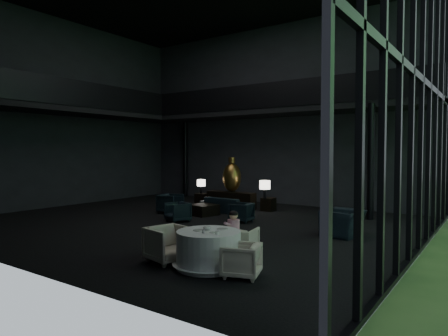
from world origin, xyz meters
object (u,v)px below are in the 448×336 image
Objects in this scene: table_lamp_left at (201,183)px; console at (231,200)px; table_lamp_right at (265,186)px; dining_chair_east at (241,260)px; dining_chair_west at (169,241)px; lounge_armchair_west at (170,202)px; bronze_urn at (232,177)px; window_armchair at (343,218)px; child at (234,224)px; sofa at (226,203)px; side_table_right at (268,204)px; dining_chair_north at (240,241)px; lounge_armchair_east at (241,212)px; dining_table at (209,252)px; coffee_table at (203,210)px; side_table_left at (202,199)px; lounge_armchair_south at (178,212)px.

console is at bearing -1.82° from table_lamp_left.
table_lamp_right is 1.13× the size of dining_chair_east.
lounge_armchair_west is at bearing 55.34° from dining_chair_west.
table_lamp_left is at bearing 178.18° from console.
bronze_urn is 1.23× the size of window_armchair.
child is at bearing -159.20° from dining_chair_east.
sofa is 3.10× the size of dining_chair_east.
table_lamp_left is 1.04× the size of child.
dining_chair_north is (2.75, -6.40, 0.08)m from side_table_right.
bronze_urn is 1.48m from sofa.
table_lamp_right is 2.53m from lounge_armchair_east.
dining_table is at bearing -68.20° from dining_chair_west.
child is at bearing 22.97° from lounge_armchair_east.
side_table_right is 8.41m from dining_chair_east.
dining_chair_west is at bearing -77.18° from side_table_right.
dining_chair_west is at bearing -21.06° from window_armchair.
dining_table is at bearing -51.25° from coffee_table.
dining_chair_north is at bearing -44.15° from coffee_table.
child reaches higher than window_armchair.
console reaches higher than side_table_left.
dining_table is at bearing 92.44° from child.
side_table_right is 0.76× the size of dining_chair_north.
sofa is 7.91m from dining_chair_east.
dining_chair_east is 0.69× the size of dining_chair_west.
bronze_urn is at bearing 90.00° from console.
dining_chair_west is (3.21, -5.34, 0.25)m from coffee_table.
sofa is 3.27× the size of child.
table_lamp_left is 0.99× the size of dining_chair_east.
dining_table reaches higher than console.
lounge_armchair_south is at bearing -42.31° from dining_chair_north.
bronze_urn is at bearing -147.90° from lounge_armchair_east.
coffee_table is 7.32m from dining_chair_east.
dining_chair_east is (0.81, -1.21, -0.03)m from dining_chair_north.
lounge_armchair_east is (0.43, -2.40, -0.70)m from table_lamp_right.
dining_chair_east is at bearing -46.56° from coffee_table.
dining_chair_north is at bearing -46.27° from side_table_left.
side_table_left is 0.76× the size of dining_chair_north.
table_lamp_left is 0.87× the size of table_lamp_right.
lounge_armchair_south is at bearing -75.92° from window_armchair.
side_table_right is 0.84× the size of dining_chair_east.
side_table_right is 0.79× the size of lounge_armchair_south.
lounge_armchair_east is 0.72× the size of coffee_table.
dining_table is at bearing -59.27° from console.
side_table_right reaches higher than side_table_left.
side_table_right is at bearing -178.06° from lounge_armchair_east.
table_lamp_left is 8.60m from dining_chair_north.
window_armchair is 1.97× the size of child.
console is 3.67× the size of child.
console is 3.61m from lounge_armchair_south.
console is 8.97m from dining_chair_east.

